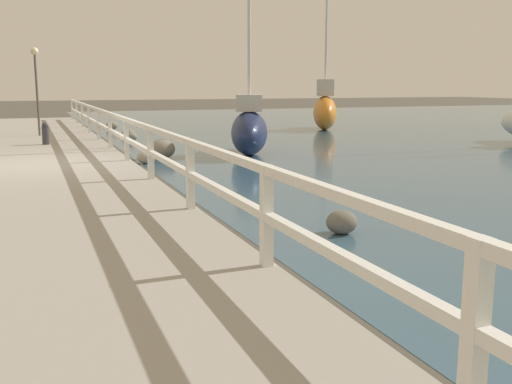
{
  "coord_description": "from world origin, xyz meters",
  "views": [
    {
      "loc": [
        -0.18,
        -12.96,
        1.89
      ],
      "look_at": [
        3.61,
        -2.96,
        -0.05
      ],
      "focal_mm": 42.0,
      "sensor_mm": 36.0,
      "label": 1
    }
  ],
  "objects_px": {
    "mooring_bollard": "(45,133)",
    "dock_lamp": "(36,72)",
    "sailboat_navy": "(249,130)",
    "sailboat_orange": "(325,110)"
  },
  "relations": [
    {
      "from": "mooring_bollard",
      "to": "dock_lamp",
      "type": "distance_m",
      "value": 3.55
    },
    {
      "from": "dock_lamp",
      "to": "sailboat_orange",
      "type": "height_order",
      "value": "sailboat_orange"
    },
    {
      "from": "dock_lamp",
      "to": "sailboat_navy",
      "type": "xyz_separation_m",
      "value": [
        5.25,
        -5.15,
        -1.58
      ]
    },
    {
      "from": "sailboat_navy",
      "to": "mooring_bollard",
      "type": "bearing_deg",
      "value": 179.26
    },
    {
      "from": "dock_lamp",
      "to": "sailboat_orange",
      "type": "bearing_deg",
      "value": 10.67
    },
    {
      "from": "mooring_bollard",
      "to": "sailboat_navy",
      "type": "bearing_deg",
      "value": -21.53
    },
    {
      "from": "dock_lamp",
      "to": "sailboat_orange",
      "type": "xyz_separation_m",
      "value": [
        11.27,
        2.12,
        -1.43
      ]
    },
    {
      "from": "mooring_bollard",
      "to": "sailboat_navy",
      "type": "height_order",
      "value": "sailboat_navy"
    },
    {
      "from": "mooring_bollard",
      "to": "sailboat_navy",
      "type": "xyz_separation_m",
      "value": [
        5.15,
        -2.03,
        0.11
      ]
    },
    {
      "from": "sailboat_orange",
      "to": "sailboat_navy",
      "type": "bearing_deg",
      "value": -105.92
    }
  ]
}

